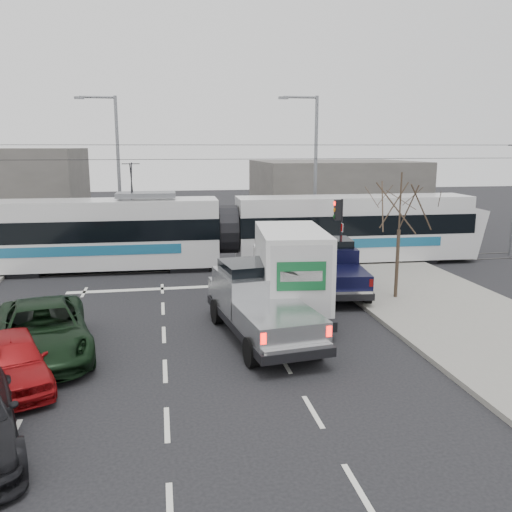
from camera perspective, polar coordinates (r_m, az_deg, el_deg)
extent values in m
plane|color=black|center=(18.47, -4.35, -7.95)|extent=(120.00, 120.00, 0.00)
cube|color=gray|center=(21.26, 20.69, -5.85)|extent=(6.00, 60.00, 0.15)
cube|color=#33302D|center=(28.07, -6.44, -1.20)|extent=(60.00, 1.60, 0.03)
cube|color=#645F5B|center=(43.70, 8.22, 6.59)|extent=(12.00, 10.00, 5.00)
cylinder|color=#47382B|center=(22.39, 14.63, -0.78)|extent=(0.14, 0.14, 2.75)
cylinder|color=#47382B|center=(22.01, 14.96, 5.59)|extent=(0.07, 0.07, 2.25)
cylinder|color=black|center=(25.59, 8.92, 1.93)|extent=(0.12, 0.12, 3.60)
cube|color=black|center=(25.34, 8.58, 4.82)|extent=(0.28, 0.28, 0.95)
cylinder|color=#FF0C07|center=(25.26, 8.28, 5.49)|extent=(0.06, 0.20, 0.20)
cylinder|color=orange|center=(25.30, 8.26, 4.81)|extent=(0.06, 0.20, 0.20)
cylinder|color=#05330C|center=(25.33, 8.24, 4.14)|extent=(0.06, 0.20, 0.20)
cube|color=white|center=(25.37, 9.02, 2.98)|extent=(0.02, 0.30, 0.40)
cylinder|color=slate|center=(32.70, 6.27, 8.55)|extent=(0.20, 0.20, 9.00)
cylinder|color=slate|center=(32.51, 4.68, 16.32)|extent=(2.00, 0.14, 0.14)
cube|color=slate|center=(32.27, 2.89, 16.29)|extent=(0.55, 0.25, 0.14)
cylinder|color=slate|center=(33.46, -14.23, 8.33)|extent=(0.20, 0.20, 9.00)
cylinder|color=slate|center=(33.62, -16.38, 15.75)|extent=(2.00, 0.14, 0.14)
cube|color=slate|center=(33.73, -18.12, 15.55)|extent=(0.55, 0.25, 0.14)
cylinder|color=black|center=(27.40, -6.70, 10.08)|extent=(60.00, 0.03, 0.03)
cylinder|color=black|center=(27.40, -6.73, 11.54)|extent=(60.00, 0.03, 0.03)
cube|color=silver|center=(28.17, -16.76, 0.47)|extent=(12.45, 2.88, 1.50)
cube|color=black|center=(27.98, -16.90, 2.80)|extent=(12.51, 2.91, 1.02)
cube|color=silver|center=(27.86, -17.01, 4.68)|extent=(12.45, 2.78, 0.96)
cube|color=#195B7F|center=(26.84, -17.17, 0.51)|extent=(8.68, 0.22, 0.48)
cube|color=silver|center=(29.47, 10.15, 1.25)|extent=(12.45, 2.88, 1.50)
cube|color=black|center=(29.29, 10.23, 3.49)|extent=(12.51, 2.91, 1.02)
cube|color=silver|center=(29.18, 10.29, 5.28)|extent=(12.45, 2.78, 0.96)
cube|color=#195B7F|center=(28.20, 11.02, 1.32)|extent=(8.68, 0.22, 0.48)
cylinder|color=black|center=(27.87, -3.02, 2.83)|extent=(1.02, 2.52, 2.49)
cube|color=slate|center=(27.54, -11.51, 6.33)|extent=(2.92, 1.62, 0.24)
cube|color=black|center=(28.99, -23.27, -1.33)|extent=(1.97, 2.25, 0.35)
cube|color=black|center=(28.06, -7.09, -0.87)|extent=(1.97, 2.25, 0.35)
cube|color=black|center=(28.46, 1.07, -0.61)|extent=(1.97, 2.25, 0.35)
cube|color=black|center=(30.87, 16.02, -0.11)|extent=(1.97, 2.25, 0.35)
cube|color=black|center=(17.56, 0.67, -6.91)|extent=(3.01, 6.53, 0.27)
cube|color=#AFB1B4|center=(18.37, -0.45, -3.60)|extent=(2.47, 2.91, 1.25)
cube|color=black|center=(18.31, -0.56, -1.55)|extent=(2.09, 2.12, 0.60)
cube|color=#AFB1B4|center=(19.83, -1.77, -3.22)|extent=(2.20, 1.40, 0.60)
cube|color=#AFB1B4|center=(16.18, 2.26, -6.92)|extent=(2.49, 3.10, 0.71)
cube|color=silver|center=(14.85, 4.46, -9.87)|extent=(2.00, 0.47, 0.20)
cube|color=#FF0C07|center=(14.50, 0.76, -8.68)|extent=(0.16, 0.11, 0.30)
cube|color=#FF0C07|center=(15.19, 7.67, -7.83)|extent=(0.16, 0.11, 0.30)
cylinder|color=black|center=(19.18, -4.11, -5.84)|extent=(0.42, 0.90, 0.87)
cylinder|color=black|center=(19.73, 1.55, -5.32)|extent=(0.42, 0.90, 0.87)
cylinder|color=black|center=(15.52, -0.46, -10.07)|extent=(0.42, 0.90, 0.87)
cylinder|color=black|center=(16.19, 6.38, -9.21)|extent=(0.42, 0.90, 0.87)
cube|color=black|center=(20.32, 3.41, -4.60)|extent=(2.87, 6.72, 0.33)
cube|color=white|center=(22.51, 2.57, -0.92)|extent=(2.27, 1.77, 1.49)
cube|color=black|center=(22.52, 2.54, 0.55)|extent=(1.93, 1.22, 0.56)
cube|color=silver|center=(19.35, 3.72, -1.22)|extent=(2.66, 4.64, 2.75)
cube|color=silver|center=(17.23, 4.77, -2.82)|extent=(1.97, 0.24, 2.42)
cube|color=#14592D|center=(17.13, 4.80, -2.15)|extent=(1.56, 0.17, 0.94)
cube|color=black|center=(17.45, 4.80, -7.68)|extent=(2.03, 0.43, 0.17)
cylinder|color=black|center=(22.24, 0.15, -3.41)|extent=(0.36, 0.86, 0.84)
cylinder|color=black|center=(22.48, 5.17, -3.29)|extent=(0.36, 0.86, 0.84)
cylinder|color=black|center=(18.48, 1.14, -6.38)|extent=(0.37, 0.96, 0.93)
cylinder|color=black|center=(18.77, 7.18, -6.19)|extent=(0.37, 0.96, 0.93)
cube|color=black|center=(23.05, 8.37, -2.62)|extent=(2.51, 5.38, 0.26)
cube|color=black|center=(23.78, 7.97, -0.37)|extent=(2.12, 2.38, 1.19)
cube|color=black|center=(23.76, 7.96, 1.15)|extent=(1.80, 1.74, 0.57)
cube|color=black|center=(25.02, 7.39, -0.32)|extent=(1.92, 1.14, 0.57)
cube|color=black|center=(21.86, 9.01, -2.29)|extent=(2.14, 2.54, 0.67)
cube|color=silver|center=(20.66, 9.79, -3.93)|extent=(1.78, 0.39, 0.19)
cube|color=#590505|center=(20.49, 7.46, -2.88)|extent=(0.15, 0.10, 0.29)
cube|color=#590505|center=(20.87, 12.02, -2.77)|extent=(0.15, 0.10, 0.29)
cylinder|color=black|center=(24.51, 5.55, -2.07)|extent=(0.38, 0.86, 0.83)
cylinder|color=black|center=(24.85, 9.58, -1.99)|extent=(0.38, 0.86, 0.83)
cylinder|color=black|center=(21.34, 6.94, -4.15)|extent=(0.38, 0.86, 0.83)
cylinder|color=black|center=(21.73, 11.54, -4.02)|extent=(0.38, 0.86, 0.83)
imported|color=black|center=(17.39, -21.52, -7.28)|extent=(3.72, 6.06, 1.57)
imported|color=#9B0E11|center=(15.60, -24.30, -9.99)|extent=(2.94, 4.40, 1.39)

